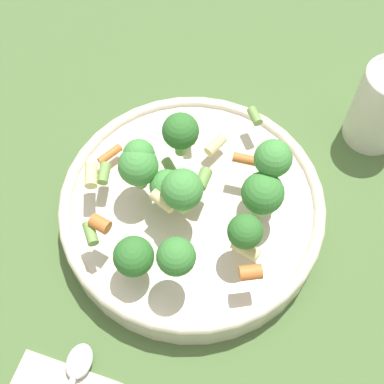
% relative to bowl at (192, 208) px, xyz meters
% --- Properties ---
extents(ground_plane, '(3.00, 3.00, 0.00)m').
position_rel_bowl_xyz_m(ground_plane, '(0.00, 0.00, -0.02)').
color(ground_plane, '#4C6B38').
extents(bowl, '(0.30, 0.30, 0.05)m').
position_rel_bowl_xyz_m(bowl, '(0.00, 0.00, 0.00)').
color(bowl, beige).
rests_on(bowl, ground_plane).
extents(pasta_salad, '(0.23, 0.25, 0.09)m').
position_rel_bowl_xyz_m(pasta_salad, '(-0.01, 0.01, 0.07)').
color(pasta_salad, '#8CB766').
rests_on(pasta_salad, bowl).
extents(cup, '(0.07, 0.07, 0.11)m').
position_rel_bowl_xyz_m(cup, '(-0.05, -0.25, 0.03)').
color(cup, silver).
rests_on(cup, ground_plane).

